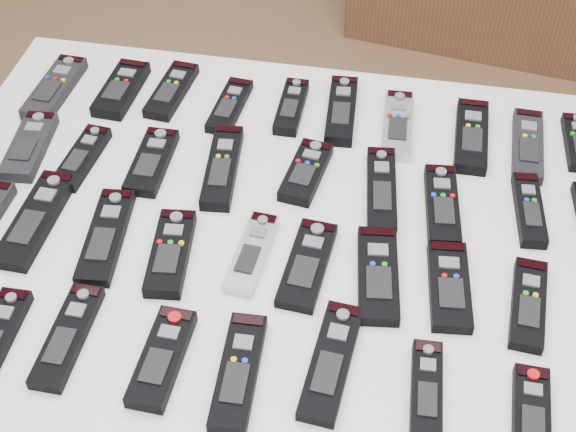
% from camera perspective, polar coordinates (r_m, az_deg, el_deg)
% --- Properties ---
extents(table, '(1.25, 0.88, 0.78)m').
position_cam_1_polar(table, '(1.37, -0.00, -2.26)').
color(table, white).
rests_on(table, ground).
extents(remote_0, '(0.07, 0.19, 0.02)m').
position_cam_1_polar(remote_0, '(1.64, -16.25, 8.72)').
color(remote_0, black).
rests_on(remote_0, table).
extents(remote_1, '(0.07, 0.17, 0.02)m').
position_cam_1_polar(remote_1, '(1.61, -11.77, 8.83)').
color(remote_1, black).
rests_on(remote_1, table).
extents(remote_2, '(0.07, 0.17, 0.02)m').
position_cam_1_polar(remote_2, '(1.59, -8.28, 8.83)').
color(remote_2, black).
rests_on(remote_2, table).
extents(remote_3, '(0.06, 0.16, 0.02)m').
position_cam_1_polar(remote_3, '(1.54, -4.17, 7.82)').
color(remote_3, black).
rests_on(remote_3, table).
extents(remote_4, '(0.04, 0.15, 0.02)m').
position_cam_1_polar(remote_4, '(1.53, 0.24, 7.78)').
color(remote_4, black).
rests_on(remote_4, table).
extents(remote_5, '(0.06, 0.19, 0.02)m').
position_cam_1_polar(remote_5, '(1.53, 3.83, 7.50)').
color(remote_5, black).
rests_on(remote_5, table).
extents(remote_6, '(0.06, 0.18, 0.02)m').
position_cam_1_polar(remote_6, '(1.50, 7.79, 6.41)').
color(remote_6, '#B7B7BC').
rests_on(remote_6, table).
extents(remote_7, '(0.06, 0.19, 0.02)m').
position_cam_1_polar(remote_7, '(1.50, 12.91, 5.57)').
color(remote_7, black).
rests_on(remote_7, table).
extents(remote_8, '(0.06, 0.19, 0.02)m').
position_cam_1_polar(remote_8, '(1.51, 16.67, 4.83)').
color(remote_8, black).
rests_on(remote_8, table).
extents(remote_10, '(0.07, 0.17, 0.02)m').
position_cam_1_polar(remote_10, '(1.52, -17.91, 4.76)').
color(remote_10, black).
rests_on(remote_10, table).
extents(remote_11, '(0.06, 0.16, 0.02)m').
position_cam_1_polar(remote_11, '(1.47, -14.44, 4.05)').
color(remote_11, black).
rests_on(remote_11, table).
extents(remote_12, '(0.06, 0.16, 0.02)m').
position_cam_1_polar(remote_12, '(1.44, -9.67, 3.83)').
color(remote_12, black).
rests_on(remote_12, table).
extents(remote_13, '(0.07, 0.20, 0.02)m').
position_cam_1_polar(remote_13, '(1.41, -4.69, 3.49)').
color(remote_13, black).
rests_on(remote_13, table).
extents(remote_14, '(0.08, 0.15, 0.02)m').
position_cam_1_polar(remote_14, '(1.40, 1.29, 3.15)').
color(remote_14, black).
rests_on(remote_14, table).
extents(remote_15, '(0.07, 0.20, 0.02)m').
position_cam_1_polar(remote_15, '(1.37, 6.66, 1.83)').
color(remote_15, black).
rests_on(remote_15, table).
extents(remote_16, '(0.07, 0.18, 0.02)m').
position_cam_1_polar(remote_16, '(1.36, 10.90, 0.73)').
color(remote_16, black).
rests_on(remote_16, table).
extents(remote_17, '(0.06, 0.16, 0.02)m').
position_cam_1_polar(remote_17, '(1.39, 16.77, 0.43)').
color(remote_17, black).
rests_on(remote_17, table).
extents(remote_20, '(0.06, 0.21, 0.02)m').
position_cam_1_polar(remote_20, '(1.38, -17.50, -0.22)').
color(remote_20, black).
rests_on(remote_20, table).
extents(remote_21, '(0.08, 0.20, 0.02)m').
position_cam_1_polar(remote_21, '(1.32, -12.82, -1.40)').
color(remote_21, black).
rests_on(remote_21, table).
extents(remote_22, '(0.08, 0.18, 0.02)m').
position_cam_1_polar(remote_22, '(1.28, -8.35, -2.61)').
color(remote_22, black).
rests_on(remote_22, table).
extents(remote_23, '(0.06, 0.17, 0.02)m').
position_cam_1_polar(remote_23, '(1.27, -2.58, -2.65)').
color(remote_23, '#B7B7BC').
rests_on(remote_23, table).
extents(remote_24, '(0.07, 0.18, 0.02)m').
position_cam_1_polar(remote_24, '(1.25, 1.38, -3.47)').
color(remote_24, black).
rests_on(remote_24, table).
extents(remote_25, '(0.08, 0.19, 0.02)m').
position_cam_1_polar(remote_25, '(1.25, 6.41, -4.17)').
color(remote_25, black).
rests_on(remote_25, table).
extents(remote_26, '(0.08, 0.17, 0.02)m').
position_cam_1_polar(remote_26, '(1.25, 11.40, -4.90)').
color(remote_26, black).
rests_on(remote_26, table).
extents(remote_27, '(0.06, 0.17, 0.02)m').
position_cam_1_polar(remote_27, '(1.26, 16.73, -6.02)').
color(remote_27, black).
rests_on(remote_27, table).
extents(remote_31, '(0.05, 0.18, 0.02)m').
position_cam_1_polar(remote_31, '(1.21, -15.40, -8.23)').
color(remote_31, black).
rests_on(remote_31, table).
extents(remote_32, '(0.06, 0.16, 0.02)m').
position_cam_1_polar(remote_32, '(1.16, -8.95, -9.93)').
color(remote_32, black).
rests_on(remote_32, table).
extents(remote_33, '(0.06, 0.19, 0.02)m').
position_cam_1_polar(remote_33, '(1.14, -3.53, -10.99)').
color(remote_33, black).
rests_on(remote_33, table).
extents(remote_34, '(0.07, 0.20, 0.02)m').
position_cam_1_polar(remote_34, '(1.15, 3.09, -10.28)').
color(remote_34, black).
rests_on(remote_34, table).
extents(remote_35, '(0.05, 0.15, 0.02)m').
position_cam_1_polar(remote_35, '(1.13, 9.82, -12.14)').
color(remote_35, black).
rests_on(remote_35, table).
extents(remote_36, '(0.05, 0.14, 0.02)m').
position_cam_1_polar(remote_36, '(1.15, 16.91, -13.32)').
color(remote_36, black).
rests_on(remote_36, table).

